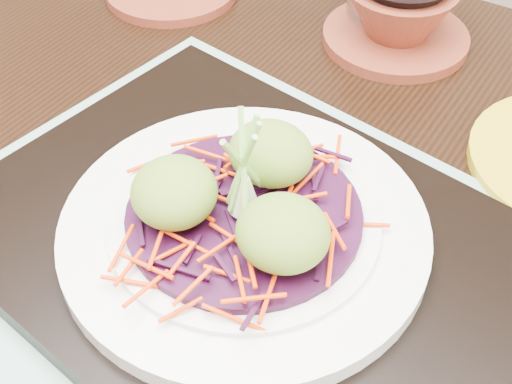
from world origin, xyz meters
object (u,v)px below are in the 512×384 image
at_px(serving_tray, 245,244).
at_px(white_plate, 244,228).
at_px(terracotta_bowl_set, 398,18).
at_px(dining_table, 268,285).

relative_size(serving_tray, white_plate, 1.54).
distance_m(serving_tray, terracotta_bowl_set, 0.35).
bearing_deg(serving_tray, terracotta_bowl_set, 102.87).
bearing_deg(white_plate, dining_table, 96.13).
xyz_separation_m(dining_table, white_plate, (0.01, -0.06, 0.14)).
bearing_deg(dining_table, terracotta_bowl_set, 93.54).
distance_m(serving_tray, white_plate, 0.02).
height_order(dining_table, serving_tray, serving_tray).
height_order(white_plate, terracotta_bowl_set, terracotta_bowl_set).
bearing_deg(dining_table, serving_tray, -78.16).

